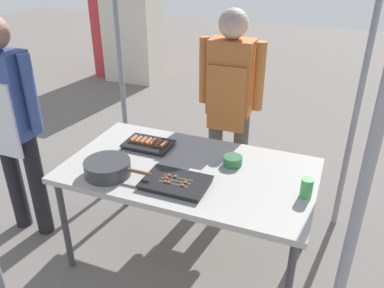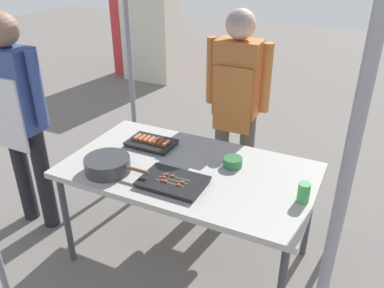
{
  "view_description": "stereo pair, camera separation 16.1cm",
  "coord_description": "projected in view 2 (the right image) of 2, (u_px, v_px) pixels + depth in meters",
  "views": [
    {
      "loc": [
        0.83,
        -2.04,
        2.07
      ],
      "look_at": [
        0.0,
        0.05,
        0.9
      ],
      "focal_mm": 37.22,
      "sensor_mm": 36.0,
      "label": 1
    },
    {
      "loc": [
        0.98,
        -1.97,
        2.07
      ],
      "look_at": [
        0.0,
        0.05,
        0.9
      ],
      "focal_mm": 37.22,
      "sensor_mm": 36.0,
      "label": 2
    }
  ],
  "objects": [
    {
      "name": "neighbor_stall_right",
      "position": [
        144.0,
        15.0,
        6.39
      ],
      "size": [
        0.89,
        0.64,
        1.91
      ],
      "color": "#C63338",
      "rests_on": "ground"
    },
    {
      "name": "stall_table",
      "position": [
        189.0,
        175.0,
        2.58
      ],
      "size": [
        1.6,
        0.9,
        0.75
      ],
      "color": "#B7B2A8",
      "rests_on": "ground"
    },
    {
      "name": "cooking_wok",
      "position": [
        108.0,
        164.0,
        2.5
      ],
      "size": [
        0.45,
        0.29,
        0.09
      ],
      "color": "#38383A",
      "rests_on": "stall_table"
    },
    {
      "name": "tray_grilled_sausages",
      "position": [
        151.0,
        143.0,
        2.83
      ],
      "size": [
        0.33,
        0.22,
        0.06
      ],
      "color": "black",
      "rests_on": "stall_table"
    },
    {
      "name": "tray_meat_skewers",
      "position": [
        173.0,
        182.0,
        2.38
      ],
      "size": [
        0.39,
        0.27,
        0.04
      ],
      "color": "black",
      "rests_on": "stall_table"
    },
    {
      "name": "drink_cup_near_edge",
      "position": [
        304.0,
        193.0,
        2.21
      ],
      "size": [
        0.07,
        0.07,
        0.12
      ],
      "primitive_type": "cylinder",
      "color": "#3F994C",
      "rests_on": "stall_table"
    },
    {
      "name": "condiment_bowl",
      "position": [
        233.0,
        162.0,
        2.56
      ],
      "size": [
        0.12,
        0.12,
        0.06
      ],
      "primitive_type": "cylinder",
      "color": "#33723F",
      "rests_on": "stall_table"
    },
    {
      "name": "neighbor_stall_left",
      "position": [
        150.0,
        19.0,
        6.16
      ],
      "size": [
        0.8,
        0.55,
        1.88
      ],
      "color": "beige",
      "rests_on": "ground"
    },
    {
      "name": "vendor_woman",
      "position": [
        237.0,
        96.0,
        3.11
      ],
      "size": [
        0.52,
        0.23,
        1.62
      ],
      "rotation": [
        0.0,
        0.0,
        3.14
      ],
      "color": "#595147",
      "rests_on": "ground"
    },
    {
      "name": "ground_plane",
      "position": [
        189.0,
        256.0,
        2.9
      ],
      "size": [
        18.0,
        18.0,
        0.0
      ],
      "primitive_type": "plane",
      "color": "#66605B"
    },
    {
      "name": "customer_nearby",
      "position": [
        18.0,
        110.0,
        2.82
      ],
      "size": [
        0.52,
        0.23,
        1.65
      ],
      "color": "black",
      "rests_on": "ground"
    }
  ]
}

